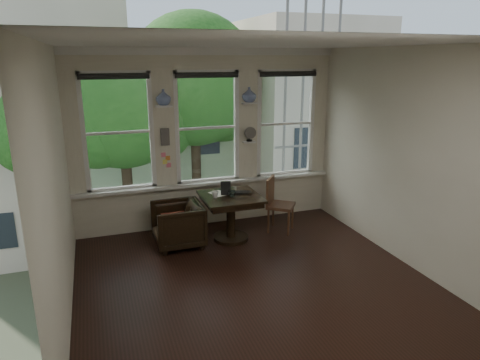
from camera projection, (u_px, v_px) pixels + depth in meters
name	position (u px, v px, depth m)	size (l,w,h in m)	color
ground	(253.00, 281.00, 5.65)	(4.50, 4.50, 0.00)	black
ceiling	(256.00, 43.00, 4.83)	(4.50, 4.50, 0.00)	silver
wall_back	(207.00, 139.00, 7.28)	(4.50, 4.50, 0.00)	beige
wall_front	(362.00, 244.00, 3.20)	(4.50, 4.50, 0.00)	beige
wall_left	(56.00, 189.00, 4.53)	(4.50, 4.50, 0.00)	beige
wall_right	(405.00, 158.00, 5.95)	(4.50, 4.50, 0.00)	beige
window_left	(118.00, 132.00, 6.77)	(1.10, 0.12, 1.90)	white
window_center	(207.00, 128.00, 7.23)	(1.10, 0.12, 1.90)	white
window_right	(285.00, 124.00, 7.69)	(1.10, 0.12, 1.90)	white
shelf_left	(164.00, 106.00, 6.80)	(0.26, 0.16, 0.03)	white
shelf_right	(249.00, 103.00, 7.26)	(0.26, 0.16, 0.03)	white
intercom	(165.00, 137.00, 6.96)	(0.14, 0.06, 0.28)	#59544F
sticky_notes	(166.00, 158.00, 7.06)	(0.16, 0.01, 0.24)	pink
desk_fan	(249.00, 136.00, 7.39)	(0.20, 0.20, 0.24)	#59544F
vase_left	(163.00, 97.00, 6.76)	(0.24, 0.24, 0.25)	silver
vase_right	(249.00, 95.00, 7.22)	(0.24, 0.24, 0.25)	silver
table	(231.00, 218.00, 6.84)	(0.90, 0.90, 0.75)	black
armchair_left	(178.00, 225.00, 6.63)	(0.74, 0.76, 0.69)	black
cushion_red	(178.00, 218.00, 6.61)	(0.45, 0.45, 0.06)	maroon
side_chair_right	(281.00, 205.00, 7.17)	(0.42, 0.42, 0.92)	#472619
laptop	(241.00, 193.00, 6.79)	(0.34, 0.22, 0.03)	black
mug	(215.00, 195.00, 6.62)	(0.11, 0.11, 0.10)	white
drinking_glass	(232.00, 194.00, 6.66)	(0.12, 0.12, 0.10)	white
tablet	(226.00, 188.00, 6.74)	(0.16, 0.02, 0.22)	black
papers	(219.00, 193.00, 6.83)	(0.22, 0.30, 0.00)	silver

